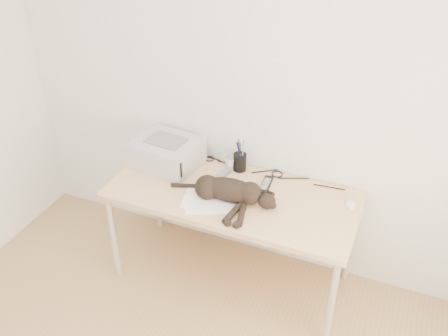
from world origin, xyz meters
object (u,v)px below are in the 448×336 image
at_px(mug, 230,162).
at_px(mouse, 351,203).
at_px(cat, 227,191).
at_px(desk, 237,202).
at_px(printer, 167,153).
at_px(pen_cup, 240,162).

bearing_deg(mug, mouse, -7.16).
bearing_deg(cat, desk, 83.55).
bearing_deg(printer, cat, -22.50).
relative_size(cat, mouse, 7.06).
bearing_deg(printer, mouse, 1.27).
height_order(printer, cat, printer).
xyz_separation_m(cat, mouse, (0.73, 0.25, -0.05)).
relative_size(desk, printer, 3.50).
distance_m(printer, mug, 0.44).
distance_m(printer, cat, 0.58).
height_order(desk, cat, cat).
distance_m(desk, mug, 0.29).
bearing_deg(printer, pen_cup, 15.47).
bearing_deg(mug, pen_cup, -0.46).
relative_size(desk, cat, 2.26).
bearing_deg(desk, mug, 123.85).
height_order(desk, mug, mug).
xyz_separation_m(cat, pen_cup, (-0.05, 0.35, -0.01)).
relative_size(desk, pen_cup, 6.97).
xyz_separation_m(desk, mouse, (0.72, 0.08, 0.15)).
bearing_deg(mug, desk, -56.15).
xyz_separation_m(desk, printer, (-0.54, 0.05, 0.23)).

